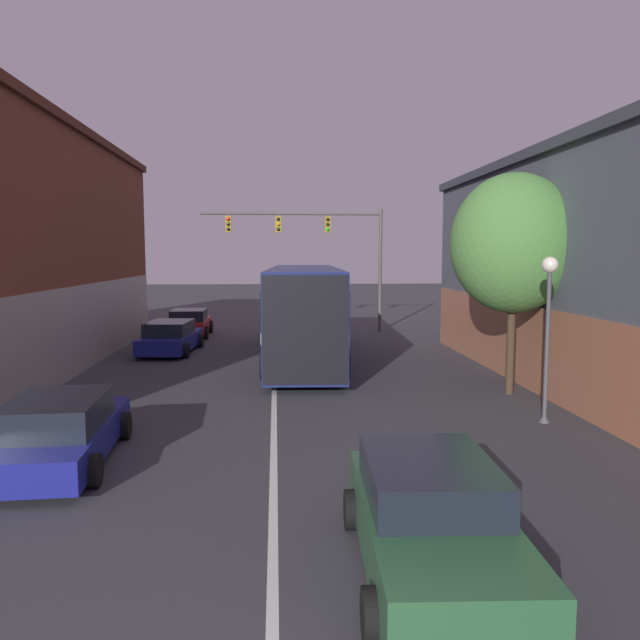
{
  "coord_description": "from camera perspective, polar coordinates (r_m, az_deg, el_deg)",
  "views": [
    {
      "loc": [
        0.06,
        -3.36,
        3.94
      ],
      "look_at": [
        1.53,
        17.15,
        1.77
      ],
      "focal_mm": 35.0,
      "sensor_mm": 36.0,
      "label": 1
    }
  ],
  "objects": [
    {
      "name": "parked_car_left_near",
      "position": [
        12.9,
        -22.66,
        -9.4
      ],
      "size": [
        2.19,
        4.61,
        1.3
      ],
      "rotation": [
        0.0,
        0.0,
        1.62
      ],
      "color": "navy",
      "rests_on": "ground_plane"
    },
    {
      "name": "street_lamp",
      "position": [
        15.36,
        20.14,
        0.44
      ],
      "size": [
        0.37,
        0.37,
        3.89
      ],
      "color": "#47474C",
      "rests_on": "ground_plane"
    },
    {
      "name": "bus",
      "position": [
        23.3,
        -1.44,
        1.08
      ],
      "size": [
        3.17,
        12.18,
        3.45
      ],
      "rotation": [
        0.0,
        0.0,
        1.53
      ],
      "color": "navy",
      "rests_on": "ground_plane"
    },
    {
      "name": "parked_car_left_far",
      "position": [
        25.77,
        -13.5,
        -1.57
      ],
      "size": [
        2.28,
        4.54,
        1.29
      ],
      "rotation": [
        0.0,
        0.0,
        1.49
      ],
      "color": "navy",
      "rests_on": "ground_plane"
    },
    {
      "name": "street_tree_near",
      "position": [
        18.18,
        17.3,
        6.68
      ],
      "size": [
        3.52,
        3.17,
        6.18
      ],
      "color": "#3D2D1E",
      "rests_on": "ground_plane"
    },
    {
      "name": "lane_center_line",
      "position": [
        19.92,
        -4.2,
        -5.39
      ],
      "size": [
        0.14,
        44.33,
        0.01
      ],
      "color": "silver",
      "rests_on": "ground_plane"
    },
    {
      "name": "hatchback_foreground",
      "position": [
        8.2,
        10.14,
        -17.64
      ],
      "size": [
        2.11,
        4.32,
        1.39
      ],
      "rotation": [
        0.0,
        0.0,
        1.53
      ],
      "color": "#285633",
      "rests_on": "ground_plane"
    },
    {
      "name": "traffic_signal_gantry",
      "position": [
        31.76,
        -0.03,
        7.41
      ],
      "size": [
        9.13,
        0.36,
        6.27
      ],
      "color": "#514C47",
      "rests_on": "ground_plane"
    },
    {
      "name": "parked_car_left_mid",
      "position": [
        30.82,
        -11.85,
        -0.29
      ],
      "size": [
        2.04,
        3.95,
        1.3
      ],
      "rotation": [
        0.0,
        0.0,
        1.58
      ],
      "color": "red",
      "rests_on": "ground_plane"
    }
  ]
}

